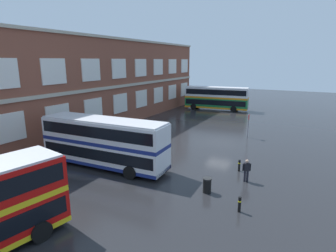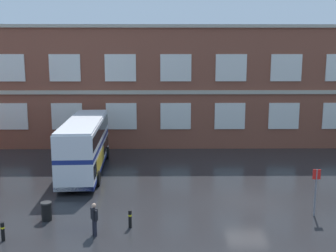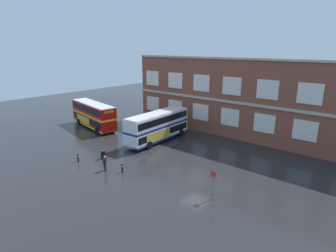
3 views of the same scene
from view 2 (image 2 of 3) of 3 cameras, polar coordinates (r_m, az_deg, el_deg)
ground_plane at (r=28.42m, az=10.08°, el=-8.70°), size 120.00×120.00×0.00m
brick_terminal_building at (r=42.97m, az=7.72°, el=5.45°), size 45.65×8.19×11.51m
double_decker_middle at (r=32.13m, az=-11.33°, el=-2.53°), size 3.23×11.10×4.07m
waiting_passenger at (r=21.60m, az=-10.07°, el=-12.30°), size 0.41×0.60×1.70m
bus_stand_flag at (r=24.83m, az=19.60°, el=-7.99°), size 0.44×0.10×2.70m
station_litter_bin at (r=24.15m, az=-16.33°, el=-11.14°), size 0.60×0.60×1.03m
safety_bollard_west at (r=22.40m, az=-21.71°, el=-13.28°), size 0.19×0.19×0.95m
safety_bollard_east at (r=22.40m, az=-5.23°, el=-12.55°), size 0.19×0.19×0.95m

